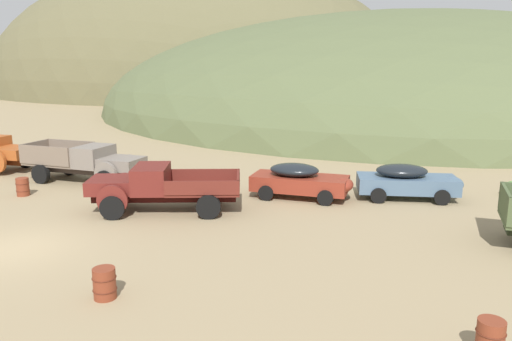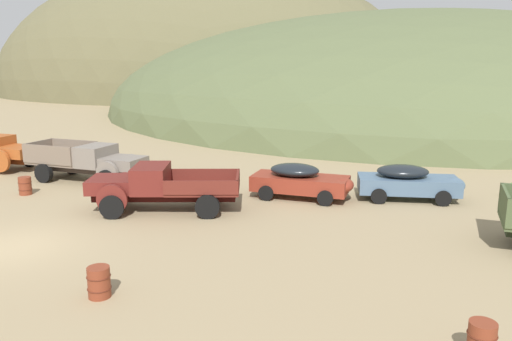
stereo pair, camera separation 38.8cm
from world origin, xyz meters
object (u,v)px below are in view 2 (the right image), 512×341
(truck_primer_gray, at_px, (94,162))
(oil_drum_by_truck, at_px, (99,282))
(truck_oxblood, at_px, (154,187))
(car_rust_red, at_px, (303,181))
(oil_drum_foreground, at_px, (25,186))
(car_chalk_blue, at_px, (411,182))

(truck_primer_gray, bearing_deg, oil_drum_by_truck, -51.50)
(truck_oxblood, height_order, oil_drum_by_truck, truck_oxblood)
(car_rust_red, height_order, oil_drum_foreground, car_rust_red)
(car_chalk_blue, bearing_deg, truck_primer_gray, 174.87)
(truck_primer_gray, bearing_deg, car_rust_red, 3.56)
(oil_drum_by_truck, bearing_deg, oil_drum_foreground, 140.43)
(truck_oxblood, height_order, oil_drum_foreground, truck_oxblood)
(car_chalk_blue, xyz_separation_m, oil_drum_by_truck, (-7.53, -12.39, -0.40))
(truck_primer_gray, distance_m, car_chalk_blue, 15.50)
(oil_drum_foreground, bearing_deg, oil_drum_by_truck, -39.57)
(truck_oxblood, distance_m, car_rust_red, 6.56)
(oil_drum_by_truck, bearing_deg, truck_oxblood, 108.55)
(truck_oxblood, height_order, car_rust_red, truck_oxblood)
(oil_drum_foreground, bearing_deg, car_rust_red, 15.04)
(truck_oxblood, height_order, car_chalk_blue, truck_oxblood)
(truck_primer_gray, distance_m, truck_oxblood, 6.48)
(truck_oxblood, bearing_deg, car_chalk_blue, -171.98)
(car_rust_red, distance_m, oil_drum_by_truck, 11.49)
(car_chalk_blue, relative_size, oil_drum_foreground, 5.78)
(truck_primer_gray, distance_m, oil_drum_by_truck, 13.51)
(truck_primer_gray, relative_size, oil_drum_by_truck, 7.73)
(truck_primer_gray, xyz_separation_m, car_rust_red, (10.82, 0.17, -0.20))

